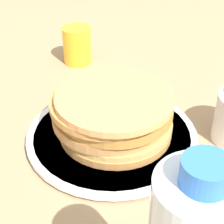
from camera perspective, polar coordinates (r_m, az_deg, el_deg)
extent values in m
plane|color=#9E7F5B|center=(0.63, 2.78, -3.44)|extent=(4.00, 4.00, 0.00)
cylinder|color=white|center=(0.61, 0.00, -3.67)|extent=(0.25, 0.25, 0.01)
cylinder|color=white|center=(0.61, 0.00, -3.50)|extent=(0.28, 0.28, 0.01)
cylinder|color=#C08344|center=(0.61, 0.51, -2.56)|extent=(0.18, 0.18, 0.01)
cylinder|color=tan|center=(0.60, 0.57, -1.60)|extent=(0.18, 0.18, 0.01)
cylinder|color=#BF854B|center=(0.60, -0.40, -0.46)|extent=(0.18, 0.18, 0.02)
cylinder|color=#AD7C38|center=(0.58, 0.45, 0.56)|extent=(0.18, 0.18, 0.01)
cylinder|color=#BE8546|center=(0.58, -0.57, 1.54)|extent=(0.18, 0.18, 0.01)
cylinder|color=tan|center=(0.57, 0.37, 2.08)|extent=(0.18, 0.18, 0.01)
cylinder|color=yellow|center=(0.83, -5.34, 10.13)|extent=(0.06, 0.06, 0.08)
cylinder|color=blue|center=(0.24, 14.11, -9.00)|extent=(0.03, 0.03, 0.02)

